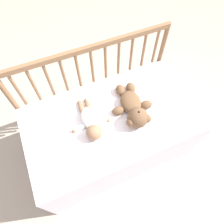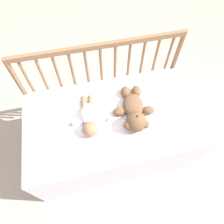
% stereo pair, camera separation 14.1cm
% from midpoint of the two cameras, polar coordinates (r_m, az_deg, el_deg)
% --- Properties ---
extents(ground_plane, '(12.00, 12.00, 0.00)m').
position_cam_midpoint_polar(ground_plane, '(1.92, -1.95, -9.63)').
color(ground_plane, tan).
extents(crib_mattress, '(1.29, 0.72, 0.52)m').
position_cam_midpoint_polar(crib_mattress, '(1.68, -2.21, -6.30)').
color(crib_mattress, silver).
rests_on(crib_mattress, ground_plane).
extents(crib_rail, '(1.29, 0.04, 0.88)m').
position_cam_midpoint_polar(crib_rail, '(1.59, -8.11, 11.08)').
color(crib_rail, brown).
rests_on(crib_rail, ground_plane).
extents(blanket, '(0.83, 0.52, 0.01)m').
position_cam_midpoint_polar(blanket, '(1.48, -2.84, -0.26)').
color(blanket, white).
rests_on(blanket, crib_mattress).
extents(teddy_bear, '(0.31, 0.42, 0.15)m').
position_cam_midpoint_polar(teddy_bear, '(1.43, 3.31, 1.03)').
color(teddy_bear, brown).
rests_on(teddy_bear, crib_mattress).
extents(baby, '(0.30, 0.37, 0.11)m').
position_cam_midpoint_polar(baby, '(1.41, -9.11, -3.00)').
color(baby, white).
rests_on(baby, crib_mattress).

